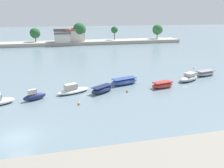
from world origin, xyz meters
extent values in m
plane|color=slate|center=(0.00, 0.00, 0.00)|extent=(400.00, 400.00, 0.00)
cube|color=black|center=(-3.58, 10.01, 1.28)|extent=(0.42, 1.05, 0.53)
ellipsoid|color=navy|center=(0.76, 10.54, 0.50)|extent=(3.45, 2.31, 1.00)
cube|color=#BCB2A3|center=(0.49, 10.41, 1.34)|extent=(1.27, 1.01, 0.67)
cube|color=black|center=(1.01, 10.66, 1.40)|extent=(0.29, 0.50, 0.47)
ellipsoid|color=white|center=(6.49, 12.28, 0.36)|extent=(5.64, 3.52, 0.72)
cube|color=#BCB2A3|center=(6.10, 12.13, 1.15)|extent=(2.19, 1.68, 0.85)
cube|color=black|center=(7.00, 12.47, 1.23)|extent=(0.41, 0.92, 0.60)
ellipsoid|color=navy|center=(11.00, 11.45, 0.50)|extent=(4.59, 3.80, 0.99)
cube|color=#161E41|center=(11.00, 11.45, 1.05)|extent=(3.71, 3.09, 0.11)
ellipsoid|color=#3856A8|center=(15.62, 14.78, 0.54)|extent=(5.83, 3.43, 1.07)
cube|color=navy|center=(15.62, 14.78, 1.12)|extent=(4.68, 2.82, 0.10)
ellipsoid|color=#C63833|center=(21.47, 11.47, 0.45)|extent=(4.44, 2.40, 0.90)
cube|color=maroon|center=(21.47, 11.47, 0.98)|extent=(3.56, 1.98, 0.16)
ellipsoid|color=#9E9EA3|center=(27.97, 14.09, 0.47)|extent=(5.37, 3.85, 0.95)
cube|color=#BCB2A3|center=(28.37, 14.27, 1.23)|extent=(2.43, 2.08, 0.56)
cube|color=black|center=(29.30, 14.70, 1.28)|extent=(0.58, 1.12, 0.39)
ellipsoid|color=#9E9EA3|center=(33.31, 16.64, 0.46)|extent=(5.06, 2.81, 0.91)
cube|color=slate|center=(33.31, 16.64, 0.99)|extent=(4.07, 2.32, 0.15)
sphere|color=orange|center=(14.97, 10.71, 0.19)|extent=(0.38, 0.38, 0.38)
sphere|color=white|center=(34.60, 22.59, 0.18)|extent=(0.36, 0.36, 0.36)
sphere|color=orange|center=(6.89, 7.22, 0.18)|extent=(0.35, 0.35, 0.35)
cube|color=#9E998C|center=(0.00, 70.42, 0.67)|extent=(110.59, 8.40, 1.35)
cube|color=#B2A38E|center=(5.90, 70.35, 3.48)|extent=(5.52, 3.49, 4.27)
cube|color=#565156|center=(5.90, 70.35, 5.97)|extent=(6.07, 3.84, 0.70)
cube|color=beige|center=(6.16, 69.23, 2.93)|extent=(5.68, 5.86, 3.16)
cube|color=#565156|center=(6.16, 69.23, 4.85)|extent=(6.25, 6.44, 0.70)
cube|color=beige|center=(11.01, 70.88, 3.41)|extent=(6.83, 5.73, 4.12)
cube|color=#995B42|center=(11.01, 70.88, 5.82)|extent=(7.51, 6.30, 0.70)
cube|color=#B2A38E|center=(12.60, 71.31, 3.53)|extent=(4.86, 3.09, 4.36)
cube|color=brown|center=(12.60, 71.31, 6.06)|extent=(5.34, 3.40, 0.70)
cylinder|color=brown|center=(12.99, 69.72, 2.69)|extent=(0.36, 0.36, 2.68)
sphere|color=#235B2D|center=(12.99, 69.72, 6.05)|extent=(5.06, 5.06, 5.06)
cylinder|color=brown|center=(27.66, 71.37, 2.82)|extent=(0.36, 0.36, 2.96)
sphere|color=#235B2D|center=(27.66, 71.37, 5.44)|extent=(2.84, 2.84, 2.84)
cylinder|color=brown|center=(-4.18, 71.81, 2.22)|extent=(0.36, 0.36, 1.74)
sphere|color=#235B2D|center=(-4.18, 71.81, 4.69)|extent=(4.01, 4.01, 4.01)
cylinder|color=brown|center=(47.29, 71.76, 2.39)|extent=(0.36, 0.36, 2.09)
sphere|color=#2D6B33|center=(47.29, 71.76, 5.23)|extent=(4.49, 4.49, 4.49)
camera|label=1|loc=(4.84, -21.86, 12.23)|focal=35.85mm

